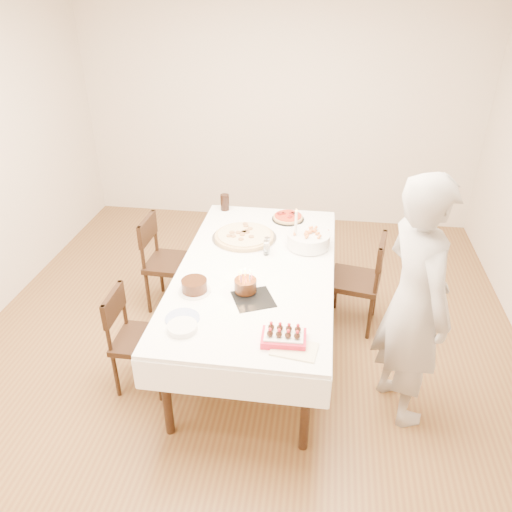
# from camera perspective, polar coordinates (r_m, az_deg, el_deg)

# --- Properties ---
(floor) EXTENTS (5.00, 5.00, 0.00)m
(floor) POSITION_cam_1_polar(r_m,az_deg,el_deg) (4.15, -1.36, -10.21)
(floor) COLOR brown
(floor) RESTS_ON ground
(wall_back) EXTENTS (4.50, 0.04, 2.70)m
(wall_back) POSITION_cam_1_polar(r_m,az_deg,el_deg) (5.81, 2.65, 16.70)
(wall_back) COLOR beige
(wall_back) RESTS_ON floor
(dining_table) EXTENTS (1.85, 2.41, 0.75)m
(dining_table) POSITION_cam_1_polar(r_m,az_deg,el_deg) (3.91, 0.00, -6.05)
(dining_table) COLOR white
(dining_table) RESTS_ON floor
(chair_right_savory) EXTENTS (0.51, 0.51, 0.86)m
(chair_right_savory) POSITION_cam_1_polar(r_m,az_deg,el_deg) (4.23, 11.21, -2.79)
(chair_right_savory) COLOR black
(chair_right_savory) RESTS_ON floor
(chair_left_savory) EXTENTS (0.45, 0.45, 0.86)m
(chair_left_savory) POSITION_cam_1_polar(r_m,az_deg,el_deg) (4.46, -9.72, -0.79)
(chair_left_savory) COLOR black
(chair_left_savory) RESTS_ON floor
(chair_left_dessert) EXTENTS (0.40, 0.40, 0.79)m
(chair_left_dessert) POSITION_cam_1_polar(r_m,az_deg,el_deg) (3.67, -12.93, -9.35)
(chair_left_dessert) COLOR black
(chair_left_dessert) RESTS_ON floor
(person) EXTENTS (0.63, 0.74, 1.73)m
(person) POSITION_cam_1_polar(r_m,az_deg,el_deg) (3.28, 17.63, -5.17)
(person) COLOR #9F9995
(person) RESTS_ON floor
(pizza_white) EXTENTS (0.60, 0.60, 0.04)m
(pizza_white) POSITION_cam_1_polar(r_m,az_deg,el_deg) (4.10, -1.35, 2.28)
(pizza_white) COLOR beige
(pizza_white) RESTS_ON dining_table
(pizza_pepperoni) EXTENTS (0.29, 0.29, 0.04)m
(pizza_pepperoni) POSITION_cam_1_polar(r_m,az_deg,el_deg) (4.43, 3.67, 4.43)
(pizza_pepperoni) COLOR red
(pizza_pepperoni) RESTS_ON dining_table
(red_placemat) EXTENTS (0.24, 0.24, 0.01)m
(red_placemat) POSITION_cam_1_polar(r_m,az_deg,el_deg) (4.20, 6.68, 2.44)
(red_placemat) COLOR #B21E1E
(red_placemat) RESTS_ON dining_table
(pasta_bowl) EXTENTS (0.41, 0.41, 0.11)m
(pasta_bowl) POSITION_cam_1_polar(r_m,az_deg,el_deg) (3.98, 6.00, 1.88)
(pasta_bowl) COLOR white
(pasta_bowl) RESTS_ON dining_table
(taper_candle) EXTENTS (0.08, 0.08, 0.35)m
(taper_candle) POSITION_cam_1_polar(r_m,az_deg,el_deg) (3.89, 4.56, 3.14)
(taper_candle) COLOR white
(taper_candle) RESTS_ON dining_table
(shaker_pair) EXTENTS (0.13, 0.13, 0.12)m
(shaker_pair) POSITION_cam_1_polar(r_m,az_deg,el_deg) (3.85, 1.18, 0.95)
(shaker_pair) COLOR white
(shaker_pair) RESTS_ON dining_table
(cola_glass) EXTENTS (0.09, 0.09, 0.15)m
(cola_glass) POSITION_cam_1_polar(r_m,az_deg,el_deg) (4.60, -3.58, 6.14)
(cola_glass) COLOR black
(cola_glass) RESTS_ON dining_table
(layer_cake) EXTENTS (0.24, 0.24, 0.09)m
(layer_cake) POSITION_cam_1_polar(r_m,az_deg,el_deg) (3.44, -7.06, -3.41)
(layer_cake) COLOR #31190C
(layer_cake) RESTS_ON dining_table
(cake_board) EXTENTS (0.34, 0.34, 0.01)m
(cake_board) POSITION_cam_1_polar(r_m,az_deg,el_deg) (3.36, -0.31, -4.99)
(cake_board) COLOR black
(cake_board) RESTS_ON dining_table
(birthday_cake) EXTENTS (0.18, 0.18, 0.15)m
(birthday_cake) POSITION_cam_1_polar(r_m,az_deg,el_deg) (3.39, -1.22, -2.89)
(birthday_cake) COLOR #3D2010
(birthday_cake) RESTS_ON dining_table
(strawberry_box) EXTENTS (0.27, 0.19, 0.07)m
(strawberry_box) POSITION_cam_1_polar(r_m,az_deg,el_deg) (3.00, 3.19, -9.23)
(strawberry_box) COLOR red
(strawberry_box) RESTS_ON dining_table
(box_lid) EXTENTS (0.29, 0.21, 0.02)m
(box_lid) POSITION_cam_1_polar(r_m,az_deg,el_deg) (2.96, 4.39, -10.64)
(box_lid) COLOR beige
(box_lid) RESTS_ON dining_table
(plate_stack) EXTENTS (0.21, 0.21, 0.04)m
(plate_stack) POSITION_cam_1_polar(r_m,az_deg,el_deg) (3.12, -8.42, -8.07)
(plate_stack) COLOR white
(plate_stack) RESTS_ON dining_table
(china_plate) EXTENTS (0.27, 0.27, 0.01)m
(china_plate) POSITION_cam_1_polar(r_m,az_deg,el_deg) (3.22, -8.41, -7.05)
(china_plate) COLOR white
(china_plate) RESTS_ON dining_table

